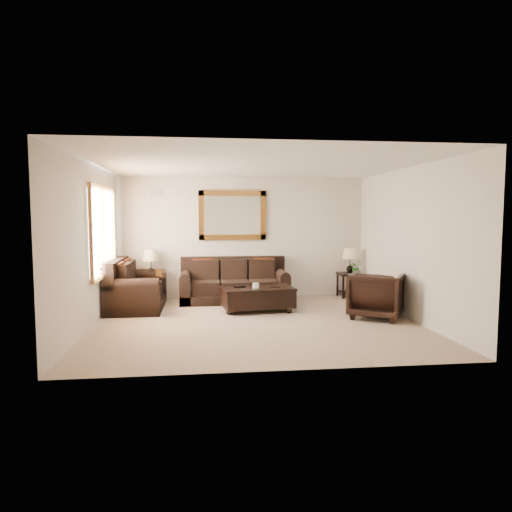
{
  "coord_description": "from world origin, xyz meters",
  "views": [
    {
      "loc": [
        -0.92,
        -7.7,
        1.83
      ],
      "look_at": [
        0.07,
        0.6,
        1.1
      ],
      "focal_mm": 32.0,
      "sensor_mm": 36.0,
      "label": 1
    }
  ],
  "objects": [
    {
      "name": "sofa",
      "position": [
        -0.23,
        2.05,
        0.34
      ],
      "size": [
        2.3,
        0.99,
        0.94
      ],
      "color": "black",
      "rests_on": "room"
    },
    {
      "name": "room",
      "position": [
        0.0,
        0.0,
        1.35
      ],
      "size": [
        5.51,
        5.01,
        2.71
      ],
      "color": "gray",
      "rests_on": "ground"
    },
    {
      "name": "end_table_right",
      "position": [
        2.4,
        2.21,
        0.73
      ],
      "size": [
        0.51,
        0.51,
        1.11
      ],
      "color": "black",
      "rests_on": "room"
    },
    {
      "name": "potted_plant",
      "position": [
        2.51,
        2.12,
        0.66
      ],
      "size": [
        0.35,
        0.37,
        0.23
      ],
      "primitive_type": "imported",
      "rotation": [
        0.0,
        0.0,
        0.39
      ],
      "color": "#24501B",
      "rests_on": "end_table_right"
    },
    {
      "name": "end_table_left",
      "position": [
        -2.0,
        2.2,
        0.73
      ],
      "size": [
        0.51,
        0.51,
        1.12
      ],
      "color": "black",
      "rests_on": "room"
    },
    {
      "name": "coffee_table",
      "position": [
        0.15,
        0.93,
        0.29
      ],
      "size": [
        1.45,
        0.91,
        0.58
      ],
      "rotation": [
        0.0,
        0.0,
        0.14
      ],
      "color": "black",
      "rests_on": "room"
    },
    {
      "name": "loveseat",
      "position": [
        -2.28,
        1.48,
        0.36
      ],
      "size": [
        1.04,
        1.74,
        0.98
      ],
      "rotation": [
        0.0,
        0.0,
        1.57
      ],
      "color": "black",
      "rests_on": "room"
    },
    {
      "name": "window",
      "position": [
        -2.7,
        0.9,
        1.55
      ],
      "size": [
        0.07,
        1.96,
        1.66
      ],
      "color": "white",
      "rests_on": "room"
    },
    {
      "name": "armchair",
      "position": [
        2.2,
        0.1,
        0.46
      ],
      "size": [
        1.19,
        1.17,
        0.91
      ],
      "primitive_type": "imported",
      "rotation": [
        0.0,
        0.0,
        2.58
      ],
      "color": "black",
      "rests_on": "floor"
    },
    {
      "name": "air_vent",
      "position": [
        -1.9,
        2.48,
        2.35
      ],
      "size": [
        0.25,
        0.02,
        0.18
      ],
      "primitive_type": "cube",
      "color": "#999999",
      "rests_on": "room"
    },
    {
      "name": "mirror",
      "position": [
        -0.23,
        2.47,
        1.85
      ],
      "size": [
        1.5,
        0.06,
        1.1
      ],
      "color": "#48230E",
      "rests_on": "room"
    }
  ]
}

